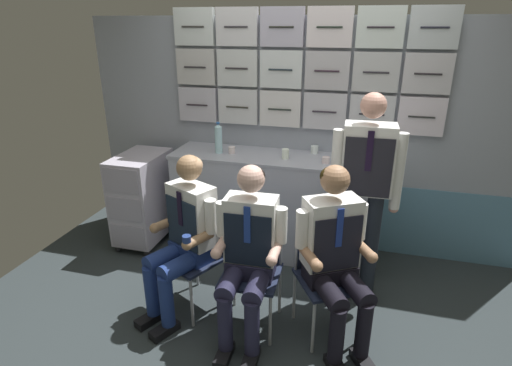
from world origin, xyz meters
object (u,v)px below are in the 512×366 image
object	(u,v)px
crew_member_left	(184,231)
crew_member_right	(336,251)
paper_cup_tan	(285,154)
crew_member_standing	(365,184)
crew_member_center	(248,249)
water_bottle_short	(368,153)
folding_chair_center	(254,258)
folding_chair_right	(324,262)
folding_chair_left	(202,243)
service_trolley	(142,197)

from	to	relation	value
crew_member_left	crew_member_right	size ratio (longest dim) A/B	0.98
crew_member_right	paper_cup_tan	size ratio (longest dim) A/B	14.43
crew_member_standing	crew_member_center	bearing A→B (deg)	-137.72
crew_member_right	paper_cup_tan	xyz separation A→B (m)	(-0.55, 1.01, 0.32)
crew_member_standing	water_bottle_short	bearing A→B (deg)	90.06
crew_member_left	folding_chair_center	world-z (taller)	crew_member_left
folding_chair_center	crew_member_standing	world-z (taller)	crew_member_standing
folding_chair_center	folding_chair_right	xyz separation A→B (m)	(0.49, 0.07, 0.00)
paper_cup_tan	folding_chair_left	bearing A→B (deg)	-118.66
crew_member_center	water_bottle_short	world-z (taller)	water_bottle_short
crew_member_center	crew_member_standing	distance (m)	1.02
crew_member_left	crew_member_right	distance (m)	1.09
service_trolley	paper_cup_tan	distance (m)	1.50
paper_cup_tan	crew_member_right	bearing A→B (deg)	-61.53
folding_chair_center	paper_cup_tan	distance (m)	1.08
water_bottle_short	paper_cup_tan	distance (m)	0.71
service_trolley	folding_chair_left	size ratio (longest dim) A/B	1.10
crew_member_standing	service_trolley	bearing A→B (deg)	170.99
crew_member_right	crew_member_center	bearing A→B (deg)	-170.35
service_trolley	crew_member_right	size ratio (longest dim) A/B	0.72
folding_chair_center	paper_cup_tan	xyz separation A→B (m)	(0.02, 0.95, 0.50)
folding_chair_center	crew_member_center	distance (m)	0.23
folding_chair_center	crew_member_right	size ratio (longest dim) A/B	0.66
folding_chair_center	crew_member_center	world-z (taller)	crew_member_center
service_trolley	crew_member_standing	world-z (taller)	crew_member_standing
folding_chair_left	crew_member_right	distance (m)	1.05
folding_chair_center	crew_member_right	distance (m)	0.61
folding_chair_left	water_bottle_short	distance (m)	1.52
folding_chair_right	paper_cup_tan	world-z (taller)	paper_cup_tan
crew_member_left	crew_member_center	xyz separation A→B (m)	(0.52, -0.11, 0.00)
crew_member_right	paper_cup_tan	world-z (taller)	crew_member_right
water_bottle_short	crew_member_center	bearing A→B (deg)	-124.74
crew_member_left	water_bottle_short	bearing A→B (deg)	36.78
water_bottle_short	paper_cup_tan	world-z (taller)	water_bottle_short
crew_member_standing	water_bottle_short	world-z (taller)	crew_member_standing
folding_chair_center	crew_member_right	world-z (taller)	crew_member_right
crew_member_left	water_bottle_short	xyz separation A→B (m)	(1.24, 0.93, 0.42)
crew_member_center	crew_member_right	bearing A→B (deg)	9.65
crew_member_standing	crew_member_right	bearing A→B (deg)	-105.04
crew_member_center	water_bottle_short	bearing A→B (deg)	55.26
service_trolley	crew_member_standing	xyz separation A→B (m)	(2.10, -0.33, 0.48)
service_trolley	folding_chair_right	xyz separation A→B (m)	(1.87, -0.75, 0.02)
folding_chair_center	folding_chair_right	bearing A→B (deg)	8.40
folding_chair_right	water_bottle_short	xyz separation A→B (m)	(0.23, 0.80, 0.59)
crew_member_left	paper_cup_tan	size ratio (longest dim) A/B	14.15
folding_chair_center	crew_member_standing	distance (m)	0.99
folding_chair_right	crew_member_right	bearing A→B (deg)	-59.18
service_trolley	crew_member_right	world-z (taller)	crew_member_right
crew_member_left	crew_member_center	world-z (taller)	crew_member_center
folding_chair_left	water_bottle_short	bearing A→B (deg)	33.76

